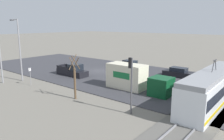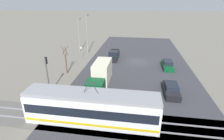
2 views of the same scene
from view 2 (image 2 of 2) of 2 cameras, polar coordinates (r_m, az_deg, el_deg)
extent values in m
plane|color=slate|center=(37.19, 8.29, 2.69)|extent=(320.00, 320.00, 0.00)
cube|color=#38383D|center=(37.18, 8.29, 2.75)|extent=(20.08, 48.23, 0.08)
cube|color=#5B5954|center=(19.37, 7.25, -17.51)|extent=(56.16, 4.40, 0.08)
cube|color=gray|center=(19.86, 7.34, -15.94)|extent=(55.04, 0.10, 0.14)
cube|color=gray|center=(18.75, 7.19, -18.66)|extent=(55.04, 0.10, 0.14)
cube|color=white|center=(18.93, -6.62, -12.58)|extent=(13.95, 2.71, 3.05)
cube|color=black|center=(18.72, -6.67, -11.67)|extent=(13.53, 2.74, 1.02)
cube|color=gold|center=(19.48, -6.49, -14.86)|extent=(13.81, 2.75, 0.29)
cube|color=gray|center=(17.99, -6.87, -8.03)|extent=(13.95, 2.49, 0.44)
cylinder|color=#2D2D33|center=(17.51, -5.55, -6.00)|extent=(0.66, 0.07, 1.15)
cylinder|color=#2D2D33|center=(17.73, -8.39, -5.76)|extent=(0.66, 0.07, 1.15)
cube|color=#2D2D33|center=(17.36, -7.07, -4.28)|extent=(1.10, 0.08, 0.06)
cube|color=#0C4723|center=(23.72, -5.53, -6.03)|extent=(2.38, 2.37, 2.15)
cube|color=beige|center=(27.79, -3.18, -0.38)|extent=(2.38, 5.03, 3.16)
cube|color=#196B38|center=(27.92, -5.61, 0.36)|extent=(0.02, 2.51, 0.79)
cube|color=black|center=(38.28, 0.58, 4.37)|extent=(1.98, 5.64, 0.93)
cube|color=black|center=(37.24, 0.41, 5.42)|extent=(1.82, 1.92, 1.01)
cube|color=black|center=(39.31, -0.50, 5.99)|extent=(0.12, 2.82, 0.55)
cube|color=black|center=(39.07, 2.16, 5.87)|extent=(0.12, 2.82, 0.55)
cube|color=black|center=(40.63, 1.12, 6.53)|extent=(1.82, 0.23, 0.55)
cube|color=red|center=(40.94, 0.06, 5.99)|extent=(0.14, 0.04, 0.18)
cube|color=#0C4723|center=(34.81, 17.65, 1.33)|extent=(1.82, 4.73, 0.86)
cube|color=black|center=(34.56, 17.80, 2.47)|extent=(1.56, 2.46, 0.63)
cube|color=black|center=(25.75, 18.69, -6.42)|extent=(1.89, 4.75, 0.85)
cube|color=black|center=(25.42, 18.89, -4.96)|extent=(1.63, 2.47, 0.62)
cylinder|color=#47474C|center=(25.16, -20.28, -1.88)|extent=(0.16, 0.16, 5.31)
cube|color=black|center=(24.55, -20.76, 2.93)|extent=(0.28, 0.22, 0.95)
sphere|color=#390606|center=(24.55, -20.73, 3.73)|extent=(0.18, 0.18, 0.18)
sphere|color=yellow|center=(24.65, -20.63, 3.03)|extent=(0.18, 0.18, 0.18)
sphere|color=black|center=(24.75, -20.53, 2.33)|extent=(0.18, 0.18, 0.18)
cylinder|color=brown|center=(31.66, -14.73, 1.97)|extent=(0.24, 0.24, 3.49)
cylinder|color=brown|center=(31.06, -15.57, 5.96)|extent=(0.09, 0.97, 1.34)
cylinder|color=brown|center=(30.71, -15.35, 6.04)|extent=(1.17, 0.09, 1.62)
cylinder|color=brown|center=(30.87, -14.72, 5.94)|extent=(0.09, 0.97, 1.34)
cylinder|color=brown|center=(31.15, -14.99, 6.30)|extent=(1.17, 0.09, 1.62)
cylinder|color=gray|center=(43.61, -10.78, 10.91)|extent=(0.20, 0.20, 7.99)
cylinder|color=gray|center=(43.78, -10.81, 16.10)|extent=(0.12, 1.60, 0.12)
cube|color=#515156|center=(44.49, -10.48, 16.14)|extent=(0.36, 0.60, 0.18)
cylinder|color=gray|center=(41.80, -8.16, 11.27)|extent=(0.20, 0.20, 8.97)
cylinder|color=gray|center=(41.96, -8.18, 17.34)|extent=(0.12, 1.60, 0.12)
cube|color=#515156|center=(42.68, -7.88, 17.36)|extent=(0.36, 0.60, 0.18)
cylinder|color=gray|center=(39.75, -9.98, 5.73)|extent=(0.06, 0.06, 2.44)
cube|color=white|center=(39.51, -10.06, 7.13)|extent=(0.32, 0.02, 0.44)
cube|color=red|center=(39.52, -10.06, 7.14)|extent=(0.31, 0.01, 0.10)
camera|label=1|loc=(29.58, -61.86, 2.35)|focal=35.00mm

